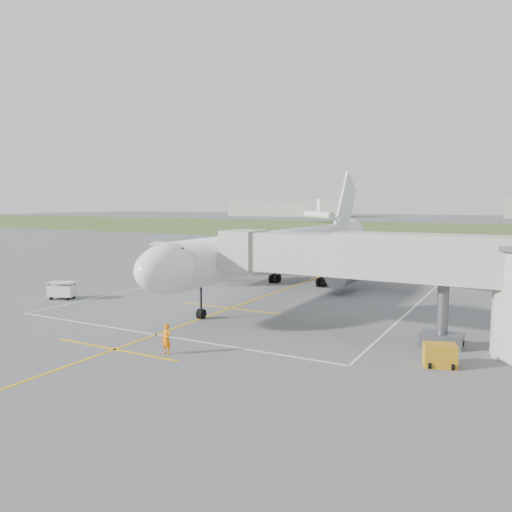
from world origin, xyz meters
The scene contains 10 objects.
ground centered at (0.00, 0.00, 0.00)m, with size 700.00×700.00×0.00m, color #525254.
grass_strip centered at (0.00, 130.00, 0.01)m, with size 700.00×120.00×0.02m, color #455A27.
apron_markings centered at (0.00, -5.82, 0.01)m, with size 28.20×60.00×0.01m.
airliner centered at (0.00, 0.75, 4.39)m, with size 38.93×46.75×13.52m.
jet_bridge centered at (15.72, -13.50, 4.74)m, with size 23.40×5.00×7.20m.
gpu_unit centered at (18.51, -17.67, 0.65)m, with size 2.02×1.67×1.31m.
baggage_cart centered at (-16.41, -14.14, 0.85)m, with size 2.73×2.17×1.66m.
ramp_worker_nose centered at (3.51, -23.21, 0.95)m, with size 0.69×0.46×1.90m, color orange.
ramp_worker_wing centered at (-9.71, 1.68, 0.92)m, with size 0.90×0.70×1.84m, color orange.
distant_hangars centered at (-16.15, 265.19, 5.17)m, with size 345.00×49.00×12.00m.
Camera 1 is at (22.49, -46.59, 9.23)m, focal length 35.00 mm.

